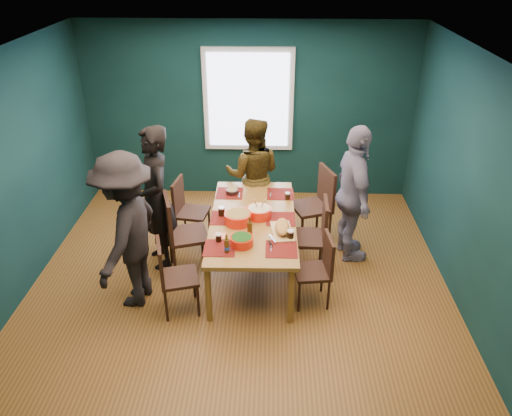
% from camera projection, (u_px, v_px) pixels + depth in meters
% --- Properties ---
extents(room, '(5.01, 5.01, 2.71)m').
position_uv_depth(room, '(239.00, 173.00, 5.60)').
color(room, olive).
rests_on(room, ground).
extents(dining_table, '(1.03, 2.02, 0.76)m').
position_uv_depth(dining_table, '(253.00, 224.00, 5.95)').
color(dining_table, olive).
rests_on(dining_table, floor).
extents(chair_left_far, '(0.46, 0.46, 0.90)m').
position_uv_depth(chair_left_far, '(186.00, 206.00, 6.67)').
color(chair_left_far, '#311C10').
rests_on(chair_left_far, floor).
extents(chair_left_mid, '(0.59, 0.59, 1.04)m').
position_uv_depth(chair_left_mid, '(179.00, 229.00, 6.00)').
color(chair_left_mid, '#311C10').
rests_on(chair_left_mid, floor).
extents(chair_left_near, '(0.50, 0.50, 0.89)m').
position_uv_depth(chair_left_near, '(171.00, 272.00, 5.38)').
color(chair_left_near, '#311C10').
rests_on(chair_left_near, floor).
extents(chair_right_far, '(0.60, 0.60, 1.04)m').
position_uv_depth(chair_right_far, '(318.00, 200.00, 6.67)').
color(chair_right_far, '#311C10').
rests_on(chair_right_far, floor).
extents(chair_right_mid, '(0.46, 0.46, 0.98)m').
position_uv_depth(chair_right_mid, '(315.00, 231.00, 6.02)').
color(chair_right_mid, '#311C10').
rests_on(chair_right_mid, floor).
extents(chair_right_near, '(0.43, 0.43, 0.85)m').
position_uv_depth(chair_right_near, '(319.00, 265.00, 5.53)').
color(chair_right_near, '#311C10').
rests_on(chair_right_near, floor).
extents(person_far_left, '(0.67, 0.78, 1.82)m').
position_uv_depth(person_far_left, '(156.00, 199.00, 6.04)').
color(person_far_left, black).
rests_on(person_far_left, floor).
extents(person_back, '(0.82, 0.66, 1.62)m').
position_uv_depth(person_back, '(253.00, 175.00, 6.88)').
color(person_back, black).
rests_on(person_back, floor).
extents(person_right, '(0.58, 1.10, 1.79)m').
position_uv_depth(person_right, '(354.00, 195.00, 6.16)').
color(person_right, silver).
rests_on(person_right, floor).
extents(person_near_left, '(0.86, 1.27, 1.81)m').
position_uv_depth(person_near_left, '(127.00, 232.00, 5.37)').
color(person_near_left, black).
rests_on(person_near_left, floor).
extents(bowl_salad, '(0.32, 0.32, 0.13)m').
position_uv_depth(bowl_salad, '(238.00, 218.00, 5.79)').
color(bowl_salad, red).
rests_on(bowl_salad, dining_table).
extents(bowl_dumpling, '(0.30, 0.30, 0.28)m').
position_uv_depth(bowl_dumpling, '(259.00, 212.00, 5.92)').
color(bowl_dumpling, red).
rests_on(bowl_dumpling, dining_table).
extents(bowl_herbs, '(0.25, 0.25, 0.11)m').
position_uv_depth(bowl_herbs, '(242.00, 241.00, 5.38)').
color(bowl_herbs, red).
rests_on(bowl_herbs, dining_table).
extents(cutting_board, '(0.30, 0.56, 0.12)m').
position_uv_depth(cutting_board, '(282.00, 228.00, 5.62)').
color(cutting_board, tan).
rests_on(cutting_board, dining_table).
extents(small_bowl, '(0.16, 0.16, 0.07)m').
position_uv_depth(small_bowl, '(232.00, 191.00, 6.46)').
color(small_bowl, black).
rests_on(small_bowl, dining_table).
extents(beer_bottle_a, '(0.06, 0.06, 0.22)m').
position_uv_depth(beer_bottle_a, '(227.00, 246.00, 5.25)').
color(beer_bottle_a, '#42290B').
rests_on(beer_bottle_a, dining_table).
extents(beer_bottle_b, '(0.06, 0.06, 0.22)m').
position_uv_depth(beer_bottle_b, '(250.00, 228.00, 5.55)').
color(beer_bottle_b, '#42290B').
rests_on(beer_bottle_b, dining_table).
extents(cola_glass_a, '(0.07, 0.07, 0.10)m').
position_uv_depth(cola_glass_a, '(219.00, 237.00, 5.45)').
color(cola_glass_a, black).
rests_on(cola_glass_a, dining_table).
extents(cola_glass_b, '(0.08, 0.08, 0.11)m').
position_uv_depth(cola_glass_b, '(290.00, 234.00, 5.49)').
color(cola_glass_b, black).
rests_on(cola_glass_b, dining_table).
extents(cola_glass_c, '(0.07, 0.07, 0.09)m').
position_uv_depth(cola_glass_c, '(288.00, 196.00, 6.32)').
color(cola_glass_c, black).
rests_on(cola_glass_c, dining_table).
extents(cola_glass_d, '(0.08, 0.08, 0.12)m').
position_uv_depth(cola_glass_d, '(222.00, 211.00, 5.95)').
color(cola_glass_d, black).
rests_on(cola_glass_d, dining_table).
extents(napkin_a, '(0.16, 0.16, 0.00)m').
position_uv_depth(napkin_a, '(285.00, 217.00, 5.94)').
color(napkin_a, '#F38566').
rests_on(napkin_a, dining_table).
extents(napkin_b, '(0.14, 0.14, 0.00)m').
position_uv_depth(napkin_b, '(220.00, 235.00, 5.58)').
color(napkin_b, '#F38566').
rests_on(napkin_b, dining_table).
extents(napkin_c, '(0.18, 0.18, 0.00)m').
position_uv_depth(napkin_c, '(284.00, 253.00, 5.27)').
color(napkin_c, '#F38566').
rests_on(napkin_c, dining_table).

